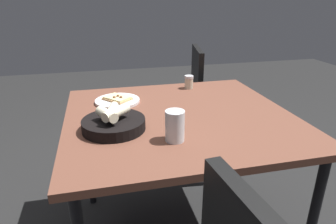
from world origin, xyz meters
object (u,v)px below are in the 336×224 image
Objects in this scene: beer_glass at (175,128)px; chair_far at (181,98)px; dining_table at (179,127)px; bread_basket at (114,123)px; pepper_shaker at (189,83)px; pizza_plate at (117,100)px.

chair_far is (0.35, 1.12, -0.29)m from beer_glass.
bread_basket is at bearing -162.17° from dining_table.
chair_far is (0.10, 0.50, -0.28)m from pepper_shaker.
pepper_shaker is at bearing 66.73° from dining_table.
bread_basket is 2.16× the size of beer_glass.
pepper_shaker reaches higher than dining_table.
dining_table is 0.36m from pizza_plate.
dining_table is 0.93m from chair_far.
beer_glass is at bearing -34.26° from bread_basket.
beer_glass reaches higher than dining_table.
beer_glass reaches higher than pizza_plate.
bread_basket is (-0.04, -0.33, 0.02)m from pizza_plate.
pizza_plate reaches higher than dining_table.
dining_table is 13.46× the size of pepper_shaker.
dining_table is 8.60× the size of beer_glass.
pizza_plate is 0.45m from pepper_shaker.
pepper_shaker is at bearing 45.48° from bread_basket.
bread_basket is at bearing -134.52° from pepper_shaker.
dining_table is at bearing -113.27° from pepper_shaker.
bread_basket is (-0.30, -0.10, 0.10)m from dining_table.
chair_far is at bearing 50.57° from pizza_plate.
bread_basket is at bearing 145.74° from beer_glass.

